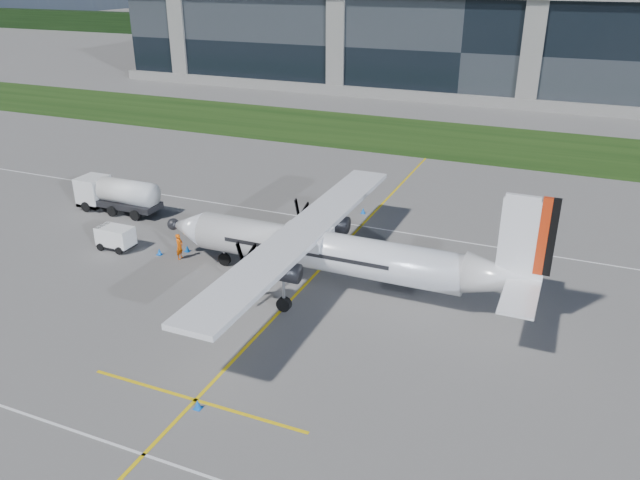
{
  "coord_description": "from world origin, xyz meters",
  "views": [
    {
      "loc": [
        18.12,
        -26.18,
        19.26
      ],
      "look_at": [
        3.51,
        8.23,
        2.81
      ],
      "focal_mm": 35.0,
      "sensor_mm": 36.0,
      "label": 1
    }
  ],
  "objects": [
    {
      "name": "safety_cone_stbdwing",
      "position": [
        2.2,
        20.71,
        0.25
      ],
      "size": [
        0.36,
        0.36,
        0.5
      ],
      "primitive_type": "cone",
      "color": "blue",
      "rests_on": "ground"
    },
    {
      "name": "baggage_tug",
      "position": [
        -12.29,
        6.77,
        0.85
      ],
      "size": [
        2.83,
        1.7,
        1.7
      ],
      "primitive_type": null,
      "color": "white",
      "rests_on": "ground"
    },
    {
      "name": "turboprop_aircraft",
      "position": [
        5.08,
        7.46,
        3.97
      ],
      "size": [
        25.53,
        26.48,
        7.94
      ],
      "primitive_type": null,
      "color": "white",
      "rests_on": "ground"
    },
    {
      "name": "tree_line",
      "position": [
        0.0,
        140.0,
        3.0
      ],
      "size": [
        400.0,
        6.0,
        6.0
      ],
      "primitive_type": "cube",
      "color": "black",
      "rests_on": "ground"
    },
    {
      "name": "ground_crew_person",
      "position": [
        -6.93,
        7.15,
        1.08
      ],
      "size": [
        0.7,
        0.93,
        2.17
      ],
      "primitive_type": "imported",
      "rotation": [
        0.0,
        0.0,
        1.65
      ],
      "color": "#F25907",
      "rests_on": "ground"
    },
    {
      "name": "safety_cone_nose_stbd",
      "position": [
        -7.16,
        8.37,
        0.25
      ],
      "size": [
        0.36,
        0.36,
        0.5
      ],
      "primitive_type": "cone",
      "color": "blue",
      "rests_on": "ground"
    },
    {
      "name": "safety_cone_portwing",
      "position": [
        3.45,
        -6.47,
        0.25
      ],
      "size": [
        0.36,
        0.36,
        0.5
      ],
      "primitive_type": "cone",
      "color": "blue",
      "rests_on": "ground"
    },
    {
      "name": "grass_strip",
      "position": [
        0.0,
        48.0,
        0.02
      ],
      "size": [
        400.0,
        18.0,
        0.04
      ],
      "primitive_type": "cube",
      "color": "black",
      "rests_on": "ground"
    },
    {
      "name": "yellow_taxiway_centerline",
      "position": [
        3.0,
        10.0,
        0.01
      ],
      "size": [
        0.2,
        70.0,
        0.01
      ],
      "primitive_type": "cube",
      "color": "yellow",
      "rests_on": "ground"
    },
    {
      "name": "safety_cone_fwd",
      "position": [
        -8.71,
        7.09,
        0.25
      ],
      "size": [
        0.36,
        0.36,
        0.5
      ],
      "primitive_type": "cone",
      "color": "blue",
      "rests_on": "ground"
    },
    {
      "name": "fuel_tanker_truck",
      "position": [
        -17.65,
        12.99,
        1.48
      ],
      "size": [
        7.87,
        2.56,
        2.95
      ],
      "primitive_type": null,
      "color": "silver",
      "rests_on": "ground"
    },
    {
      "name": "ground",
      "position": [
        0.0,
        40.0,
        0.0
      ],
      "size": [
        400.0,
        400.0,
        0.0
      ],
      "primitive_type": "plane",
      "color": "#605E5B",
      "rests_on": "ground"
    },
    {
      "name": "terminal_building",
      "position": [
        0.0,
        80.0,
        7.5
      ],
      "size": [
        120.0,
        20.0,
        15.0
      ],
      "primitive_type": "cube",
      "color": "black",
      "rests_on": "ground"
    }
  ]
}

